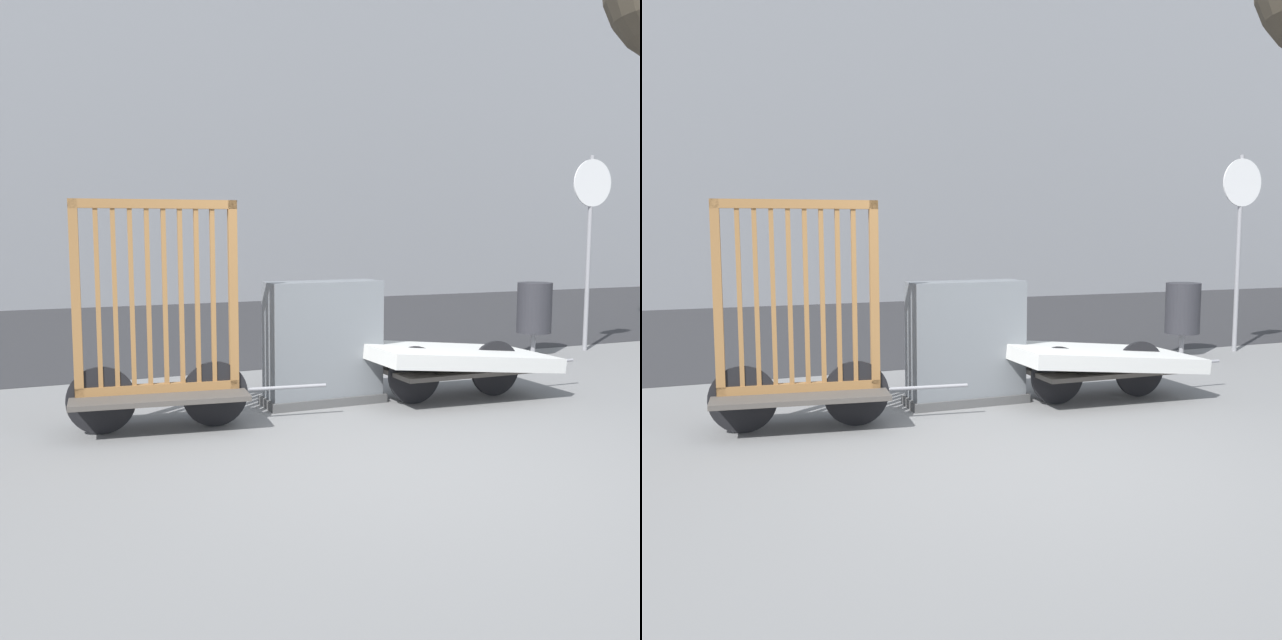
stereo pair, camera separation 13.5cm
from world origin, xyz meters
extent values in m
plane|color=slate|center=(0.00, 0.00, 0.00)|extent=(60.00, 60.00, 0.00)
cube|color=#2D2D30|center=(0.00, 7.82, 0.00)|extent=(56.00, 8.13, 0.01)
cube|color=gray|center=(0.00, 13.89, 5.68)|extent=(48.00, 4.00, 11.35)
cube|color=#4C4742|center=(-1.40, 1.58, 0.29)|extent=(1.45, 0.86, 0.04)
cylinder|color=black|center=(-0.96, 1.52, 0.27)|extent=(0.54, 0.10, 0.54)
cylinder|color=black|center=(-1.84, 1.64, 0.27)|extent=(0.54, 0.10, 0.54)
cylinder|color=gray|center=(-0.37, 1.45, 0.29)|extent=(0.70, 0.12, 0.03)
cube|color=olive|center=(-1.40, 1.58, 0.34)|extent=(1.28, 0.23, 0.07)
cube|color=olive|center=(-1.40, 1.58, 1.80)|extent=(1.28, 0.23, 0.07)
cube|color=olive|center=(-2.00, 1.66, 1.07)|extent=(0.08, 0.08, 1.52)
cube|color=olive|center=(-0.80, 1.50, 1.07)|extent=(0.08, 0.08, 1.52)
cube|color=olive|center=(-1.84, 1.64, 1.07)|extent=(0.04, 0.05, 1.45)
cube|color=olive|center=(-1.71, 1.62, 1.07)|extent=(0.04, 0.05, 1.45)
cube|color=olive|center=(-1.59, 1.60, 1.07)|extent=(0.04, 0.05, 1.45)
cube|color=olive|center=(-1.46, 1.59, 1.07)|extent=(0.04, 0.05, 1.45)
cube|color=olive|center=(-1.34, 1.57, 1.07)|extent=(0.04, 0.05, 1.45)
cube|color=olive|center=(-1.21, 1.55, 1.07)|extent=(0.04, 0.05, 1.45)
cube|color=olive|center=(-1.08, 1.54, 1.07)|extent=(0.04, 0.05, 1.45)
cube|color=olive|center=(-0.96, 1.52, 1.07)|extent=(0.04, 0.05, 1.45)
cube|color=#4C4742|center=(1.40, 1.58, 0.29)|extent=(1.38, 0.71, 0.04)
cylinder|color=black|center=(1.84, 1.57, 0.27)|extent=(0.54, 0.04, 0.54)
cylinder|color=black|center=(0.95, 1.58, 0.27)|extent=(0.54, 0.04, 0.54)
cylinder|color=gray|center=(2.43, 1.57, 0.29)|extent=(0.70, 0.04, 0.03)
cube|color=silver|center=(1.40, 1.58, 0.42)|extent=(1.81, 0.99, 0.29)
cube|color=#4C4C4C|center=(0.18, 1.92, 0.04)|extent=(1.13, 0.41, 0.08)
cube|color=slate|center=(0.18, 1.92, 0.57)|extent=(1.07, 0.35, 1.13)
cylinder|color=gray|center=(3.79, 3.41, 0.14)|extent=(0.06, 0.06, 0.28)
cylinder|color=#2D2D33|center=(3.79, 3.41, 0.61)|extent=(0.44, 0.44, 0.65)
cylinder|color=gray|center=(4.65, 3.41, 1.29)|extent=(0.06, 0.06, 2.57)
cylinder|color=white|center=(4.65, 3.39, 2.21)|extent=(0.61, 0.02, 0.61)
camera|label=1|loc=(-2.52, -4.31, 1.58)|focal=42.00mm
camera|label=2|loc=(-2.40, -4.37, 1.58)|focal=42.00mm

